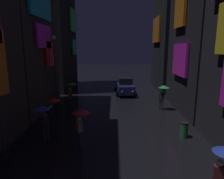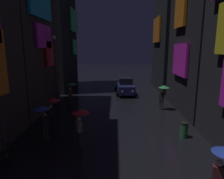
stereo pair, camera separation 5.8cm
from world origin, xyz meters
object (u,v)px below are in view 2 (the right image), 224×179
(pedestrian_foreground_left_blue, at_px, (224,160))
(bicycle_parked_at_storefront, at_px, (1,161))
(car_distant, at_px, (125,86))
(pedestrian_far_right_green, at_px, (163,91))
(pedestrian_foreground_right_red, at_px, (52,105))
(trash_bin, at_px, (184,130))
(pedestrian_near_crossing_blue, at_px, (43,113))
(streetlamp_left_far, at_px, (55,64))
(pedestrian_midstreet_centre_green, at_px, (71,87))
(pedestrian_midstreet_left_red, at_px, (80,117))

(pedestrian_foreground_left_blue, bearing_deg, bicycle_parked_at_storefront, 167.65)
(car_distant, bearing_deg, bicycle_parked_at_storefront, -112.31)
(pedestrian_foreground_left_blue, bearing_deg, pedestrian_far_right_green, 87.28)
(pedestrian_foreground_right_red, relative_size, bicycle_parked_at_storefront, 1.16)
(bicycle_parked_at_storefront, height_order, trash_bin, bicycle_parked_at_storefront)
(pedestrian_near_crossing_blue, bearing_deg, streetlamp_left_far, 100.51)
(pedestrian_foreground_left_blue, relative_size, streetlamp_left_far, 0.34)
(pedestrian_near_crossing_blue, height_order, pedestrian_midstreet_centre_green, same)
(pedestrian_foreground_left_blue, distance_m, car_distant, 16.52)
(pedestrian_midstreet_centre_green, height_order, pedestrian_foreground_left_blue, same)
(pedestrian_near_crossing_blue, height_order, streetlamp_left_far, streetlamp_left_far)
(pedestrian_near_crossing_blue, height_order, pedestrian_foreground_left_blue, same)
(pedestrian_near_crossing_blue, relative_size, trash_bin, 2.28)
(car_distant, bearing_deg, pedestrian_foreground_right_red, -116.47)
(pedestrian_midstreet_left_red, xyz_separation_m, pedestrian_foreground_right_red, (-2.17, 2.28, 0.00))
(pedestrian_foreground_left_blue, relative_size, car_distant, 0.50)
(pedestrian_midstreet_centre_green, height_order, bicycle_parked_at_storefront, pedestrian_midstreet_centre_green)
(pedestrian_near_crossing_blue, distance_m, pedestrian_midstreet_centre_green, 7.32)
(pedestrian_near_crossing_blue, distance_m, car_distant, 12.90)
(pedestrian_foreground_left_blue, relative_size, pedestrian_foreground_right_red, 1.00)
(pedestrian_foreground_right_red, bearing_deg, pedestrian_foreground_left_blue, -39.61)
(pedestrian_foreground_left_blue, height_order, trash_bin, pedestrian_foreground_left_blue)
(pedestrian_midstreet_left_red, bearing_deg, pedestrian_midstreet_centre_green, 105.65)
(trash_bin, bearing_deg, pedestrian_midstreet_centre_green, 140.63)
(pedestrian_foreground_left_blue, height_order, bicycle_parked_at_storefront, pedestrian_foreground_left_blue)
(pedestrian_near_crossing_blue, bearing_deg, bicycle_parked_at_storefront, -108.97)
(car_distant, distance_m, trash_bin, 11.53)
(pedestrian_near_crossing_blue, relative_size, pedestrian_foreground_left_blue, 1.00)
(pedestrian_far_right_green, height_order, pedestrian_foreground_right_red, same)
(pedestrian_midstreet_left_red, bearing_deg, pedestrian_foreground_left_blue, -36.40)
(pedestrian_midstreet_centre_green, relative_size, car_distant, 0.50)
(streetlamp_left_far, bearing_deg, pedestrian_far_right_green, -5.90)
(pedestrian_foreground_right_red, distance_m, trash_bin, 8.15)
(pedestrian_midstreet_left_red, distance_m, trash_bin, 6.09)
(pedestrian_far_right_green, distance_m, trash_bin, 5.52)
(pedestrian_midstreet_left_red, distance_m, streetlamp_left_far, 8.66)
(pedestrian_midstreet_centre_green, relative_size, pedestrian_foreground_right_red, 1.00)
(pedestrian_midstreet_left_red, distance_m, pedestrian_far_right_green, 8.84)
(car_distant, bearing_deg, streetlamp_left_far, -142.95)
(pedestrian_near_crossing_blue, bearing_deg, trash_bin, 5.17)
(pedestrian_midstreet_centre_green, relative_size, bicycle_parked_at_storefront, 1.16)
(pedestrian_midstreet_centre_green, xyz_separation_m, pedestrian_far_right_green, (8.00, -1.22, 0.00))
(pedestrian_foreground_left_blue, relative_size, trash_bin, 2.28)
(pedestrian_foreground_left_blue, distance_m, streetlamp_left_far, 14.64)
(pedestrian_midstreet_centre_green, height_order, streetlamp_left_far, streetlamp_left_far)
(pedestrian_foreground_right_red, height_order, car_distant, pedestrian_foreground_right_red)
(bicycle_parked_at_storefront, xyz_separation_m, trash_bin, (8.90, 3.37, 0.08))
(pedestrian_far_right_green, height_order, bicycle_parked_at_storefront, pedestrian_far_right_green)
(pedestrian_midstreet_left_red, xyz_separation_m, bicycle_parked_at_storefront, (-3.07, -2.07, -1.28))
(streetlamp_left_far, height_order, trash_bin, streetlamp_left_far)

